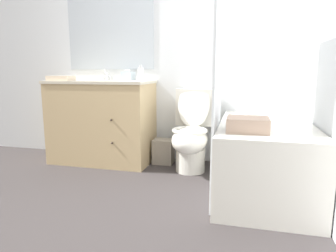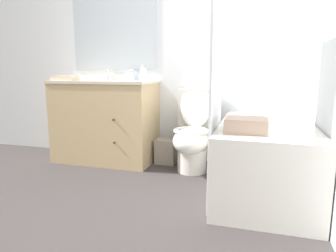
# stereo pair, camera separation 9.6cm
# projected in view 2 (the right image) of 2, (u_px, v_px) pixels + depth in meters

# --- Properties ---
(ground_plane) EXTENTS (14.00, 14.00, 0.00)m
(ground_plane) POSITION_uv_depth(u_px,v_px,m) (119.00, 222.00, 2.00)
(ground_plane) COLOR #383333
(wall_back) EXTENTS (8.00, 0.06, 2.50)m
(wall_back) POSITION_uv_depth(u_px,v_px,m) (178.00, 47.00, 3.25)
(wall_back) COLOR silver
(wall_back) RESTS_ON ground_plane
(wall_right) EXTENTS (0.05, 2.54, 2.50)m
(wall_right) POSITION_uv_depth(u_px,v_px,m) (331.00, 34.00, 2.13)
(wall_right) COLOR silver
(wall_right) RESTS_ON ground_plane
(vanity_cabinet) EXTENTS (1.10, 0.59, 0.89)m
(vanity_cabinet) POSITION_uv_depth(u_px,v_px,m) (106.00, 121.00, 3.32)
(vanity_cabinet) COLOR tan
(vanity_cabinet) RESTS_ON ground_plane
(sink_faucet) EXTENTS (0.14, 0.12, 0.12)m
(sink_faucet) POSITION_uv_depth(u_px,v_px,m) (111.00, 77.00, 3.40)
(sink_faucet) COLOR silver
(sink_faucet) RESTS_ON vanity_cabinet
(toilet) EXTENTS (0.39, 0.68, 0.89)m
(toilet) POSITION_uv_depth(u_px,v_px,m) (193.00, 133.00, 2.99)
(toilet) COLOR silver
(toilet) RESTS_ON ground_plane
(bathtub) EXTENTS (0.72, 1.40, 0.57)m
(bathtub) POSITION_uv_depth(u_px,v_px,m) (264.00, 157.00, 2.48)
(bathtub) COLOR silver
(bathtub) RESTS_ON ground_plane
(shower_curtain) EXTENTS (0.01, 0.58, 1.96)m
(shower_curtain) POSITION_uv_depth(u_px,v_px,m) (217.00, 72.00, 2.16)
(shower_curtain) COLOR white
(shower_curtain) RESTS_ON ground_plane
(wastebasket) EXTENTS (0.21, 0.18, 0.27)m
(wastebasket) POSITION_uv_depth(u_px,v_px,m) (166.00, 151.00, 3.26)
(wastebasket) COLOR gray
(wastebasket) RESTS_ON ground_plane
(tissue_box) EXTENTS (0.12, 0.13, 0.12)m
(tissue_box) POSITION_uv_depth(u_px,v_px,m) (131.00, 76.00, 3.29)
(tissue_box) COLOR silver
(tissue_box) RESTS_ON vanity_cabinet
(soap_dispenser) EXTENTS (0.06, 0.06, 0.16)m
(soap_dispenser) POSITION_uv_depth(u_px,v_px,m) (144.00, 74.00, 3.16)
(soap_dispenser) COLOR white
(soap_dispenser) RESTS_ON vanity_cabinet
(hand_towel_folded) EXTENTS (0.25, 0.16, 0.05)m
(hand_towel_folded) POSITION_uv_depth(u_px,v_px,m) (65.00, 78.00, 3.20)
(hand_towel_folded) COLOR beige
(hand_towel_folded) RESTS_ON vanity_cabinet
(bath_towel_folded) EXTENTS (0.29, 0.25, 0.10)m
(bath_towel_folded) POSITION_uv_depth(u_px,v_px,m) (246.00, 125.00, 2.07)
(bath_towel_folded) COLOR tan
(bath_towel_folded) RESTS_ON bathtub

